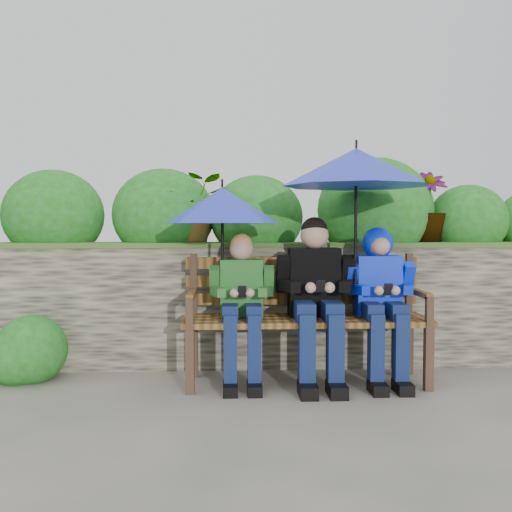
{
  "coord_description": "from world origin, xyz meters",
  "views": [
    {
      "loc": [
        -0.18,
        -4.0,
        1.16
      ],
      "look_at": [
        0.0,
        0.1,
        0.95
      ],
      "focal_mm": 40.0,
      "sensor_mm": 36.0,
      "label": 1
    }
  ],
  "objects_px": {
    "boy_left": "(242,299)",
    "boy_right": "(381,290)",
    "park_bench": "(305,309)",
    "umbrella_left": "(222,206)",
    "boy_middle": "(316,292)",
    "umbrella_right": "(356,167)"
  },
  "relations": [
    {
      "from": "boy_left",
      "to": "boy_right",
      "type": "relative_size",
      "value": 0.96
    },
    {
      "from": "umbrella_left",
      "to": "umbrella_right",
      "type": "distance_m",
      "value": 1.01
    },
    {
      "from": "boy_middle",
      "to": "boy_right",
      "type": "bearing_deg",
      "value": 2.46
    },
    {
      "from": "park_bench",
      "to": "umbrella_right",
      "type": "xyz_separation_m",
      "value": [
        0.36,
        -0.11,
        1.05
      ]
    },
    {
      "from": "park_bench",
      "to": "boy_left",
      "type": "height_order",
      "value": "boy_left"
    },
    {
      "from": "park_bench",
      "to": "boy_middle",
      "type": "xyz_separation_m",
      "value": [
        0.07,
        -0.09,
        0.14
      ]
    },
    {
      "from": "umbrella_left",
      "to": "boy_left",
      "type": "bearing_deg",
      "value": -14.55
    },
    {
      "from": "umbrella_left",
      "to": "boy_right",
      "type": "bearing_deg",
      "value": -1.38
    },
    {
      "from": "boy_middle",
      "to": "umbrella_left",
      "type": "relative_size",
      "value": 1.48
    },
    {
      "from": "park_bench",
      "to": "boy_middle",
      "type": "distance_m",
      "value": 0.18
    },
    {
      "from": "boy_right",
      "to": "umbrella_left",
      "type": "bearing_deg",
      "value": 178.62
    },
    {
      "from": "boy_right",
      "to": "umbrella_left",
      "type": "relative_size",
      "value": 1.39
    },
    {
      "from": "boy_left",
      "to": "boy_middle",
      "type": "height_order",
      "value": "boy_middle"
    },
    {
      "from": "boy_left",
      "to": "umbrella_left",
      "type": "height_order",
      "value": "umbrella_left"
    },
    {
      "from": "park_bench",
      "to": "boy_middle",
      "type": "height_order",
      "value": "boy_middle"
    },
    {
      "from": "boy_left",
      "to": "umbrella_right",
      "type": "xyz_separation_m",
      "value": [
        0.83,
        -0.03,
        0.96
      ]
    },
    {
      "from": "boy_middle",
      "to": "umbrella_left",
      "type": "height_order",
      "value": "umbrella_left"
    },
    {
      "from": "umbrella_right",
      "to": "umbrella_left",
      "type": "bearing_deg",
      "value": 176.25
    },
    {
      "from": "boy_left",
      "to": "umbrella_left",
      "type": "distance_m",
      "value": 0.7
    },
    {
      "from": "umbrella_right",
      "to": "boy_middle",
      "type": "bearing_deg",
      "value": 177.08
    },
    {
      "from": "park_bench",
      "to": "umbrella_left",
      "type": "bearing_deg",
      "value": -175.8
    },
    {
      "from": "boy_middle",
      "to": "umbrella_right",
      "type": "relative_size",
      "value": 1.14
    }
  ]
}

